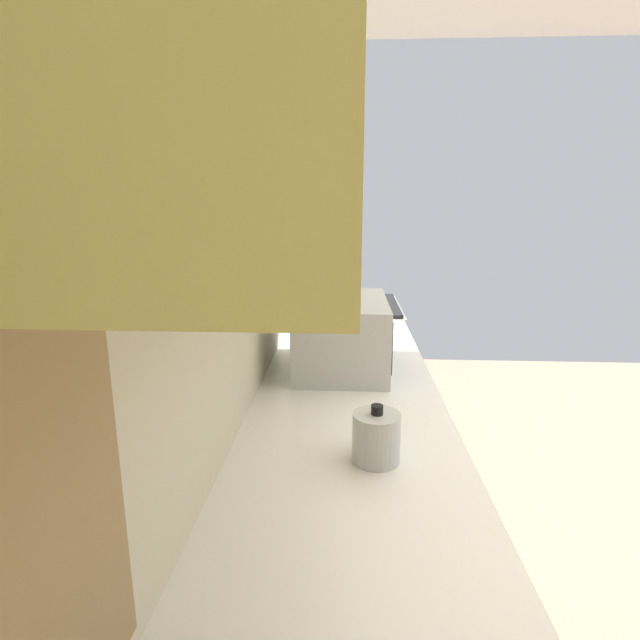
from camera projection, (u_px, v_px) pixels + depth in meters
The scene contains 7 objects.
wall_back at pixel (243, 271), 1.71m from camera, with size 4.00×0.12×2.63m, color beige.
counter_run at pixel (344, 584), 1.44m from camera, with size 2.93×0.64×0.91m.
upper_cabinets at pixel (285, 78), 1.13m from camera, with size 1.89×0.31×0.71m.
oven_range at pixel (348, 372), 3.20m from camera, with size 0.71×0.66×1.09m.
microwave at pixel (342, 333), 1.92m from camera, with size 0.52×0.35×0.27m.
bowl at pixel (362, 330), 2.39m from camera, with size 0.17×0.17×0.05m.
kettle at pixel (376, 437), 1.23m from camera, with size 0.16×0.12×0.15m.
Camera 1 is at (-1.69, 1.19, 1.55)m, focal length 27.48 mm.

